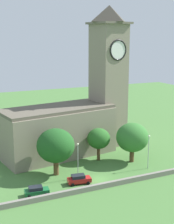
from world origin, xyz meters
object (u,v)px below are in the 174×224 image
Objects in this scene: church at (76,111)px; streetlamp_west_mid at (78,155)px; tree_by_tower at (99,139)px; tree_riverside_west at (56,146)px; car_green at (36,191)px; streetlamp_central at (149,147)px; tree_churchyard at (132,137)px; car_red at (79,179)px.

church reaches higher than streetlamp_west_mid.
tree_riverside_west is (-11.50, -3.81, 1.12)m from tree_by_tower.
tree_riverside_west is (6.19, 7.08, 5.29)m from car_green.
tree_riverside_west is at bearing -128.58° from church.
church reaches higher than tree_by_tower.
streetlamp_central is at bearing -61.81° from church.
streetlamp_central is 0.83× the size of tree_churchyard.
streetlamp_west_mid is (9.46, 3.51, 4.00)m from car_green.
tree_churchyard is at bearing 12.85° from streetlamp_west_mid.
tree_churchyard is (6.24, -4.08, 0.61)m from tree_by_tower.
car_red is 4.62m from streetlamp_west_mid.
tree_riverside_west is (-3.27, 3.57, 1.29)m from streetlamp_west_mid.
church is at bearing 50.44° from car_green.
streetlamp_west_mid reaches higher than car_red.
tree_by_tower is at bearing -76.44° from church.
car_red is at bearing -108.86° from streetlamp_west_mid.
tree_riverside_west reaches higher than tree_by_tower.
streetlamp_west_mid is at bearing 71.14° from car_red.
car_red is at bearing -133.00° from tree_by_tower.
car_green is 0.61× the size of streetlamp_central.
streetlamp_central is 4.99m from tree_churchyard.
church reaches higher than tree_churchyard.
church is at bearing 51.42° from tree_riverside_west.
car_green is at bearing -171.96° from car_red.
streetlamp_central is at bearing -78.97° from tree_churchyard.
tree_by_tower is at bearing 41.87° from streetlamp_west_mid.
tree_churchyard is (14.47, 3.30, 0.78)m from streetlamp_west_mid.
car_green is at bearing -131.15° from tree_riverside_west.
tree_churchyard is (17.74, -0.26, -0.51)m from tree_riverside_west.
streetlamp_west_mid is 14.87m from tree_churchyard.
car_green is at bearing -175.47° from streetlamp_central.
streetlamp_central is 1.00× the size of tree_by_tower.
church is 4.71× the size of tree_by_tower.
car_red is (8.67, 1.22, 0.06)m from car_green.
tree_by_tower reaches higher than car_green.
tree_by_tower is 0.83× the size of tree_churchyard.
tree_by_tower reaches higher than car_red.
car_green is 0.46× the size of tree_riverside_west.
car_red is 8.23m from tree_riverside_west.
car_green is 0.50× the size of tree_churchyard.
tree_churchyard is at bearing -0.85° from tree_riverside_west.
streetlamp_central is at bearing -15.29° from tree_riverside_west.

